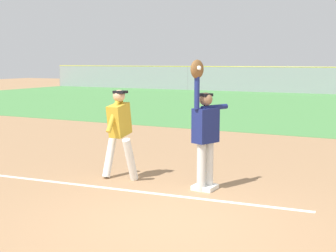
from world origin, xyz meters
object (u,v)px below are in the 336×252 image
Objects in this scene: baseball at (199,68)px; parked_car_tan at (273,80)px; runner at (119,128)px; parked_car_green at (202,79)px; first_base at (205,187)px; fielder at (205,127)px.

baseball is 0.02× the size of parked_car_tan.
parked_car_tan is (-5.09, 31.06, -0.32)m from runner.
runner is 2.09m from baseball.
runner is 23.24× the size of baseball.
parked_car_green is 6.21m from parked_car_tan.
baseball is at bearing -8.72° from runner.
runner is at bearing -177.94° from first_base.
first_base is 0.09× the size of parked_car_green.
runner is 32.81m from parked_car_green.
baseball is (1.73, -0.24, 1.14)m from runner.
baseball reaches higher than parked_car_tan.
runner is (-1.75, -0.00, -0.12)m from fielder.
parked_car_green is 0.98× the size of parked_car_tan.
runner is (-1.74, -0.06, 0.96)m from first_base.
first_base is at bearing -68.11° from parked_car_green.
parked_car_green reaches higher than first_base.
baseball is at bearing -90.16° from first_base.
runner is at bearing 172.00° from baseball.
parked_car_tan reaches higher than first_base.
parked_car_tan is at bearing 102.30° from baseball.
parked_car_green is at bearing -45.84° from fielder.
fielder is 1.05m from baseball.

